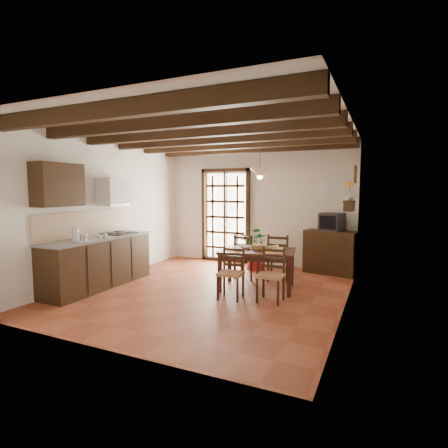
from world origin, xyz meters
The scene contains 25 objects.
ground_plane centered at (0.00, 0.00, 0.00)m, with size 5.00×5.00×0.00m, color brown.
room_shell centered at (0.00, 0.00, 1.82)m, with size 4.52×5.02×2.81m.
ceiling_beams centered at (0.00, 0.00, 2.69)m, with size 4.50×4.34×0.20m.
french_door centered at (-0.80, 2.45, 1.18)m, with size 1.26×0.11×2.32m.
kitchen_counter centered at (-1.96, -0.60, 0.47)m, with size 0.64×2.25×1.38m.
upper_cabinet centered at (-2.08, -1.30, 1.85)m, with size 0.35×0.80×0.70m, color black.
range_hood centered at (-2.05, -0.05, 1.73)m, with size 0.38×0.60×0.54m.
counter_items centered at (-1.95, -0.51, 0.96)m, with size 0.50×1.43×0.25m.
dining_table centered at (0.71, 0.49, 0.62)m, with size 1.43×1.05×0.71m.
chair_near_left centered at (0.51, -0.22, 0.26)m, with size 0.42×0.40×0.84m.
chair_near_right centered at (1.15, -0.10, 0.27)m, with size 0.39×0.38×0.85m.
chair_far_left centered at (0.27, 1.09, 0.28)m, with size 0.43×0.41×0.90m.
chair_far_right centered at (0.91, 1.20, 0.29)m, with size 0.46×0.44×0.92m.
table_setting centered at (0.71, 0.49, 0.69)m, with size 0.95×0.63×0.09m.
table_bowl centered at (0.47, 0.50, 0.73)m, with size 0.22×0.22×0.05m, color white.
sideboard centered at (1.75, 2.23, 0.45)m, with size 1.07×0.48×0.91m, color black.
crt_tv centered at (1.75, 2.22, 1.10)m, with size 0.53×0.51×0.37m.
fuse_box centered at (1.50, 2.48, 1.75)m, with size 0.25×0.03×0.32m, color white.
plant_pot centered at (0.16, 1.91, 0.11)m, with size 0.39×0.39×0.24m, color maroon.
potted_plant centered at (0.16, 1.91, 0.57)m, with size 1.82×1.56×2.03m, color #144C19.
wall_shelf centered at (2.14, 1.60, 1.51)m, with size 0.20×0.42×0.20m.
shelf_vase centered at (2.14, 1.60, 1.65)m, with size 0.15×0.15×0.15m, color #B2BFB2.
shelf_flowers centered at (2.14, 1.60, 1.86)m, with size 0.14×0.14×0.36m.
framed_picture centered at (2.22, 1.60, 2.05)m, with size 0.03×0.32×0.32m.
pendant_lamp centered at (0.71, 0.59, 2.08)m, with size 0.36×0.36×0.84m.
Camera 1 is at (2.73, -5.33, 1.78)m, focal length 28.00 mm.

